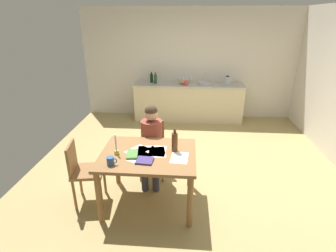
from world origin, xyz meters
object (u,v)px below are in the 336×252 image
Objects in this scene: book_cookery at (145,161)px; wine_bottle_on_table at (175,142)px; chair_at_table at (152,146)px; dining_table at (148,161)px; sink_unit at (205,83)px; chair_side_empty at (83,170)px; bottle_oil at (152,78)px; stovetop_kettle at (227,80)px; wine_glass_back_right at (179,78)px; bottle_vinegar at (155,79)px; mixing_bowl at (183,82)px; wine_glass_near_sink at (191,78)px; wine_glass_back_left at (183,78)px; person_seated at (151,139)px; teacup_on_counter at (186,83)px; coffee_mug at (111,161)px; book_magazine at (132,154)px; candlestick at (116,149)px; wine_glass_by_kettle at (187,78)px.

wine_bottle_on_table reaches higher than book_cookery.
dining_table is at bearing -86.34° from chair_at_table.
book_cookery is at bearing -104.50° from sink_unit.
bottle_oil reaches higher than chair_side_empty.
stovetop_kettle is 1.15m from wine_glass_back_right.
mixing_bowl is at bearing 0.44° from bottle_vinegar.
wine_glass_back_right is (-0.30, 0.00, 0.00)m from wine_glass_near_sink.
wine_glass_back_left reaches higher than book_cookery.
person_seated is 2.57m from teacup_on_counter.
teacup_on_counter is at bearing 76.24° from coffee_mug.
chair_side_empty is at bearing -176.71° from dining_table.
bottle_oil is 0.87m from teacup_on_counter.
chair_at_table reaches higher than book_magazine.
chair_side_empty is at bearing -136.88° from chair_at_table.
bottle_oil is (-0.01, 3.34, 0.18)m from candlestick.
bottle_vinegar is 1.68× the size of wine_glass_back_right.
stovetop_kettle is 1.05m from wine_glass_back_left.
book_magazine is 1.16× the size of book_cookery.
coffee_mug is 0.50× the size of bottle_oil.
chair_at_table is 5.69× the size of wine_glass_by_kettle.
bottle_oil is at bearing -173.08° from wine_glass_back_left.
chair_at_table is 6.99× the size of coffee_mug.
book_cookery is at bearing -112.20° from stovetop_kettle.
wine_glass_near_sink is at bearing 74.67° from candlestick.
wine_glass_back_right is at bearing 18.62° from bottle_vinegar.
bottle_oil reaches higher than book_cookery.
dining_table is at bearing -98.06° from teacup_on_counter.
sink_unit is (0.88, 3.24, 0.27)m from dining_table.
stovetop_kettle is at bearing 61.72° from person_seated.
sink_unit is 0.65m from wine_glass_back_right.
wine_glass_by_kettle is at bearing 87.99° from book_cookery.
wine_glass_near_sink is at bearing 67.62° from chair_side_empty.
wine_glass_back_left is (0.40, 2.67, 0.52)m from chair_at_table.
chair_side_empty is 4.01× the size of stovetop_kettle.
person_seated is 3.32× the size of sink_unit.
wine_glass_by_kettle is (-0.43, 0.15, 0.09)m from sink_unit.
book_cookery is at bearing -45.71° from book_magazine.
candlestick is (0.47, -0.00, 0.33)m from chair_side_empty.
chair_at_table is at bearing -102.55° from wine_glass_near_sink.
stovetop_kettle reaches higher than coffee_mug.
wine_glass_near_sink is (0.95, 0.09, 0.00)m from bottle_oil.
teacup_on_counter is (0.45, 3.29, 0.19)m from book_cookery.
sink_unit is (0.93, 2.52, 0.43)m from chair_at_table.
wine_glass_back_left is at bearing 77.67° from candlestick.
wine_bottle_on_table is 2.01× the size of wine_glass_back_left.
book_cookery is 3.42m from bottle_vinegar.
wine_glass_near_sink is (0.94, 3.44, 0.18)m from candlestick.
stovetop_kettle is 0.97m from teacup_on_counter.
bottle_vinegar is at bearing 95.59° from person_seated.
wine_glass_near_sink reaches higher than coffee_mug.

